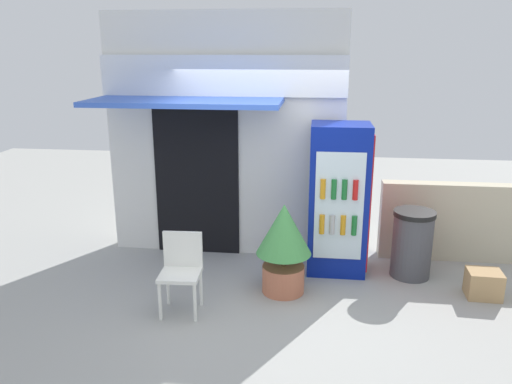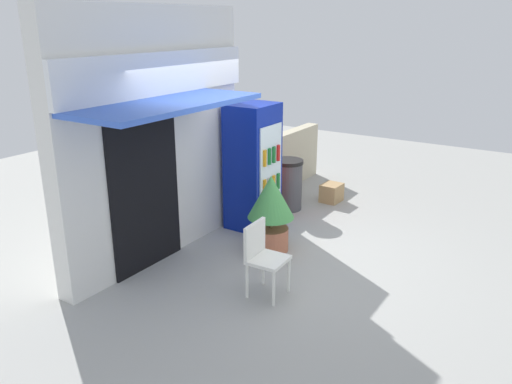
{
  "view_description": "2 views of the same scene",
  "coord_description": "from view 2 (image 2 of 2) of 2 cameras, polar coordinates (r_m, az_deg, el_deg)",
  "views": [
    {
      "loc": [
        0.57,
        -5.11,
        2.76
      ],
      "look_at": [
        -0.09,
        0.3,
        1.18
      ],
      "focal_mm": 35.12,
      "sensor_mm": 36.0,
      "label": 1
    },
    {
      "loc": [
        -5.3,
        -3.12,
        3.03
      ],
      "look_at": [
        -0.1,
        0.25,
        0.94
      ],
      "focal_mm": 35.79,
      "sensor_mm": 36.0,
      "label": 2
    }
  ],
  "objects": [
    {
      "name": "ground",
      "position": [
        6.85,
        2.2,
        -7.6
      ],
      "size": [
        16.0,
        16.0,
        0.0
      ],
      "primitive_type": "plane",
      "color": "#A3A39E"
    },
    {
      "name": "potted_plant_near_shop",
      "position": [
        6.9,
        1.67,
        -1.74
      ],
      "size": [
        0.64,
        0.64,
        1.07
      ],
      "color": "#BC6B4C",
      "rests_on": "ground"
    },
    {
      "name": "cardboard_box",
      "position": [
        9.04,
        8.44,
        -0.08
      ],
      "size": [
        0.39,
        0.33,
        0.32
      ],
      "primitive_type": "cube",
      "rotation": [
        0.0,
        0.0,
        -0.04
      ],
      "color": "tan",
      "rests_on": "ground"
    },
    {
      "name": "plastic_chair",
      "position": [
        5.86,
        0.72,
        -6.88
      ],
      "size": [
        0.44,
        0.42,
        0.86
      ],
      "color": "white",
      "rests_on": "ground"
    },
    {
      "name": "trash_bin",
      "position": [
        8.53,
        3.55,
        0.86
      ],
      "size": [
        0.51,
        0.51,
        0.85
      ],
      "color": "#47474C",
      "rests_on": "ground"
    },
    {
      "name": "drink_cooler",
      "position": [
        7.67,
        -0.29,
        2.87
      ],
      "size": [
        0.74,
        0.67,
        1.89
      ],
      "color": "navy",
      "rests_on": "ground"
    },
    {
      "name": "stone_boundary_wall",
      "position": [
        9.54,
        2.98,
        3.41
      ],
      "size": [
        2.44,
        0.22,
        1.05
      ],
      "primitive_type": "cube",
      "color": "beige",
      "rests_on": "ground"
    },
    {
      "name": "storefront_building",
      "position": [
        6.62,
        -11.16,
        6.3
      ],
      "size": [
        3.16,
        1.24,
        3.22
      ],
      "color": "silver",
      "rests_on": "ground"
    }
  ]
}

